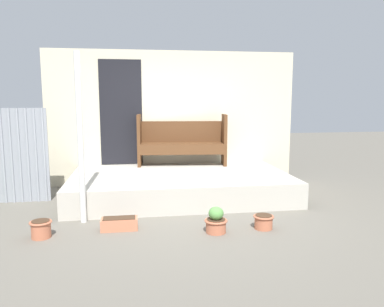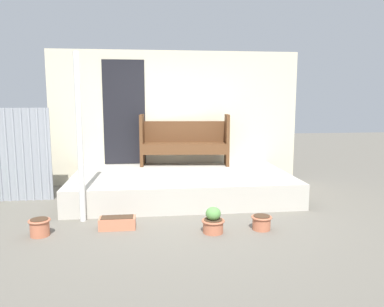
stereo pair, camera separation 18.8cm
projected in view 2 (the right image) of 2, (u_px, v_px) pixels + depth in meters
ground_plane at (183, 216)px, 5.44m from camera, size 24.00×24.00×0.00m
porch_slab at (182, 185)px, 6.47m from camera, size 3.67×2.14×0.41m
house_wall at (174, 118)px, 7.38m from camera, size 4.87×0.08×2.60m
support_post at (80, 139)px, 5.04m from camera, size 0.08×0.08×2.30m
bench at (185, 140)px, 7.19m from camera, size 1.72×0.56×0.98m
flower_pot_left at (40, 227)px, 4.63m from camera, size 0.27×0.27×0.22m
flower_pot_middle at (213, 222)px, 4.73m from camera, size 0.30×0.30×0.33m
flower_pot_right at (262, 222)px, 4.85m from camera, size 0.27×0.27×0.19m
planter_box_rect at (117, 223)px, 4.89m from camera, size 0.47×0.21×0.16m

